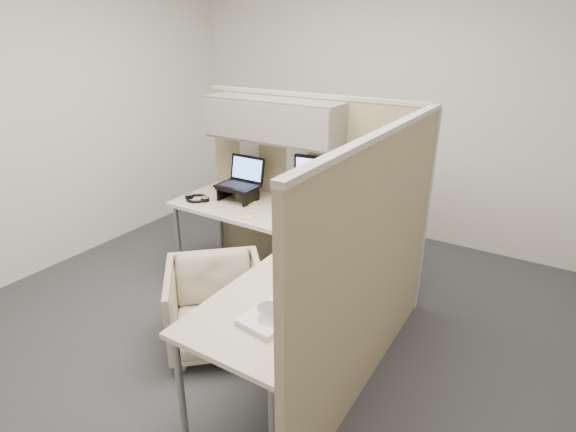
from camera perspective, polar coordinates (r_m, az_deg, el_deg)
The scene contains 18 objects.
ground at distance 3.53m, azimuth -3.63°, elevation -13.85°, with size 4.50×4.50×0.00m, color #323237.
partition_back at distance 3.79m, azimuth 0.57°, elevation 7.31°, with size 2.00×0.36×1.63m.
partition_right at distance 2.68m, azimuth 11.05°, elevation -6.33°, with size 0.07×2.03×1.63m.
desk at distance 3.20m, azimuth -0.80°, elevation -3.51°, with size 2.00×1.98×0.73m.
office_chair at distance 3.23m, azimuth -9.13°, elevation -10.80°, with size 0.65×0.61×0.67m, color beige.
monitor_left at distance 3.52m, azimuth 4.16°, elevation 4.49°, with size 0.44×0.20×0.47m.
monitor_right at distance 3.25m, azimuth 10.55°, elevation 2.59°, with size 0.35×0.32×0.47m.
laptop_station at distance 3.89m, azimuth -6.11°, elevation 4.06°, with size 0.34×0.30×0.36m.
keyboard at distance 3.29m, azimuth 3.07°, elevation -1.77°, with size 0.40×0.13×0.02m, color black.
mouse at distance 3.19m, azimuth 6.74°, elevation -2.63°, with size 0.09×0.06×0.03m, color black.
travel_mug at distance 3.46m, azimuth 5.89°, elevation 0.78°, with size 0.08×0.08×0.18m.
soda_can_green at distance 3.03m, azimuth 9.20°, elevation -3.25°, with size 0.07×0.07×0.12m, color silver.
soda_can_silver at distance 3.23m, azimuth 7.77°, elevation -1.45°, with size 0.07×0.07×0.12m, color #1E3FA5.
sticky_note_c at distance 3.82m, azimuth -4.39°, elevation 1.65°, with size 0.08×0.08×0.01m, color yellow.
sticky_note_a at distance 3.54m, azimuth -4.94°, elevation -0.15°, with size 0.08×0.08×0.01m, color yellow.
headphones at distance 3.97m, azimuth -11.47°, elevation 2.25°, with size 0.24×0.21×0.04m.
paper_stack at distance 2.34m, azimuth -2.37°, elevation -12.76°, with size 0.25×0.30×0.03m.
desk_clock at distance 2.57m, azimuth 2.86°, elevation -8.51°, with size 0.08×0.08×0.08m.
Camera 1 is at (1.68, -2.29, 2.10)m, focal length 28.00 mm.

